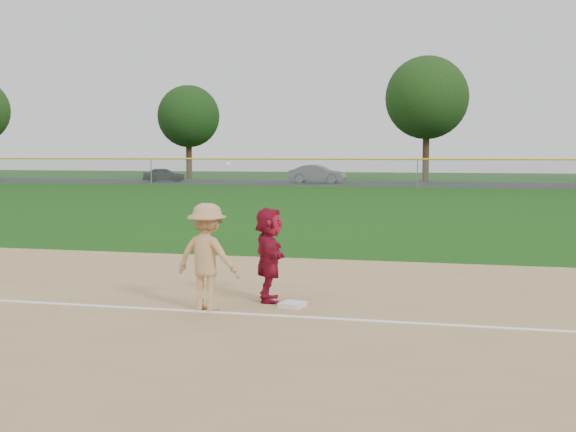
% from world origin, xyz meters
% --- Properties ---
extents(ground, '(160.00, 160.00, 0.00)m').
position_xyz_m(ground, '(0.00, 0.00, 0.00)').
color(ground, '#14420C').
rests_on(ground, ground).
extents(foul_line, '(60.00, 0.10, 0.01)m').
position_xyz_m(foul_line, '(0.00, -0.80, 0.03)').
color(foul_line, white).
rests_on(foul_line, infield_dirt).
extents(parking_asphalt, '(120.00, 10.00, 0.01)m').
position_xyz_m(parking_asphalt, '(0.00, 46.00, 0.01)').
color(parking_asphalt, black).
rests_on(parking_asphalt, ground).
extents(first_base, '(0.43, 0.43, 0.08)m').
position_xyz_m(first_base, '(0.47, -0.15, 0.06)').
color(first_base, white).
rests_on(first_base, infield_dirt).
extents(base_runner, '(0.84, 1.49, 1.53)m').
position_xyz_m(base_runner, '(-0.01, 0.23, 0.78)').
color(base_runner, maroon).
rests_on(base_runner, infield_dirt).
extents(car_left, '(3.71, 2.19, 1.19)m').
position_xyz_m(car_left, '(-21.30, 45.50, 0.60)').
color(car_left, black).
rests_on(car_left, parking_asphalt).
extents(car_mid, '(4.47, 1.57, 1.47)m').
position_xyz_m(car_mid, '(-8.30, 46.09, 0.75)').
color(car_mid, '#53555A').
rests_on(car_mid, parking_asphalt).
extents(first_base_play, '(1.16, 0.81, 2.27)m').
position_xyz_m(first_base_play, '(-0.75, -0.65, 0.84)').
color(first_base_play, '#A7A7A9').
rests_on(first_base_play, infield_dirt).
extents(outfield_fence, '(110.00, 0.12, 110.00)m').
position_xyz_m(outfield_fence, '(0.00, 40.00, 1.96)').
color(outfield_fence, '#999EA0').
rests_on(outfield_fence, ground).
extents(tree_1, '(5.80, 5.80, 8.75)m').
position_xyz_m(tree_1, '(-22.00, 53.00, 5.83)').
color(tree_1, '#342113').
rests_on(tree_1, ground).
extents(tree_2, '(7.00, 7.00, 10.58)m').
position_xyz_m(tree_2, '(0.00, 51.50, 7.06)').
color(tree_2, '#342113').
rests_on(tree_2, ground).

